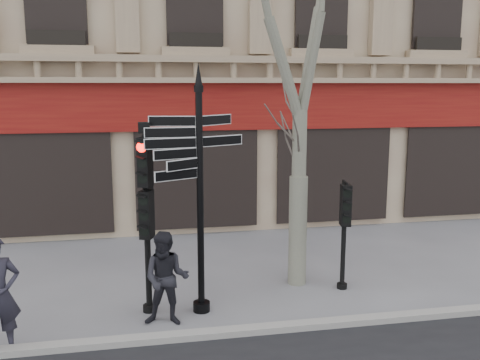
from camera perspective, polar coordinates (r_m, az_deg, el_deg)
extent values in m
plane|color=slate|center=(10.70, -1.45, -12.89)|extent=(80.00, 80.00, 0.00)
cube|color=gray|center=(9.42, 0.01, -15.83)|extent=(80.00, 0.25, 0.12)
cube|color=#660A0A|center=(14.69, -4.71, 7.83)|extent=(28.00, 0.25, 1.30)
cube|color=#8A725A|center=(14.46, -4.66, 11.64)|extent=(28.00, 0.35, 0.74)
cylinder|color=black|center=(9.69, -4.27, -2.73)|extent=(0.12, 0.12, 4.06)
cylinder|color=black|center=(10.30, -4.12, -13.30)|extent=(0.32, 0.32, 0.18)
cone|color=black|center=(9.45, -4.46, 11.26)|extent=(0.14, 0.14, 0.41)
cylinder|color=black|center=(9.90, -9.89, -5.01)|extent=(0.11, 0.11, 3.24)
cylinder|color=black|center=(10.41, -9.63, -13.31)|extent=(0.24, 0.24, 0.13)
cube|color=black|center=(9.84, -9.94, -3.58)|extent=(0.47, 0.41, 0.88)
cube|color=black|center=(9.66, -10.11, 1.93)|extent=(0.47, 0.41, 0.88)
sphere|color=#FF0C05|center=(9.63, -10.15, 3.33)|extent=(0.19, 0.19, 0.19)
cube|color=black|center=(9.59, -10.22, 5.52)|extent=(0.29, 0.32, 0.19)
cylinder|color=black|center=(11.20, 11.00, -6.02)|extent=(0.11, 0.11, 2.20)
cylinder|color=black|center=(11.53, 10.82, -10.98)|extent=(0.23, 0.23, 0.12)
cube|color=black|center=(11.04, 11.12, -2.61)|extent=(0.41, 0.32, 0.84)
cylinder|color=gray|center=(11.33, 6.17, -5.40)|extent=(0.38, 0.38, 2.32)
cylinder|color=gray|center=(10.99, 6.35, 3.64)|extent=(0.30, 0.30, 1.48)
imported|color=black|center=(9.57, -7.85, -10.39)|extent=(0.94, 0.80, 1.68)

